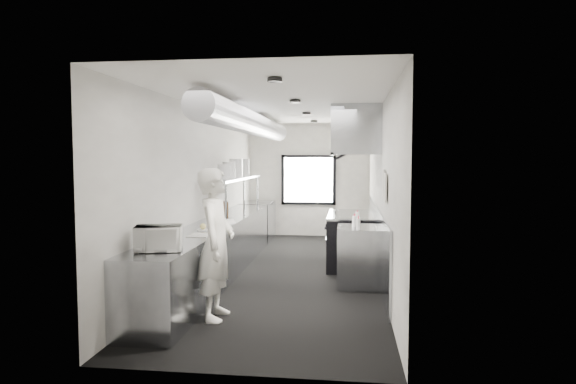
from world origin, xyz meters
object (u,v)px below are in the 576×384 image
(bottle_station, at_px, (359,256))
(squeeze_bottle_a, at_px, (358,224))
(plate_stack_b, at_px, (229,170))
(deli_tub_b, at_px, (164,239))
(line_cook, at_px, (216,244))
(squeeze_bottle_d, at_px, (355,220))
(range, at_px, (351,239))
(prep_counter, at_px, (216,250))
(plate_stack_c, at_px, (236,168))
(squeeze_bottle_e, at_px, (357,218))
(deli_tub_a, at_px, (164,238))
(squeeze_bottle_b, at_px, (358,223))
(small_plate, at_px, (203,230))
(cutting_board, at_px, (222,221))
(plate_stack_d, at_px, (244,167))
(far_work_table, at_px, (257,221))
(squeeze_bottle_c, at_px, (354,221))
(knife_block, at_px, (225,209))
(plate_stack_a, at_px, (224,172))
(pass_shelf, at_px, (234,179))
(microwave, at_px, (158,238))
(exhaust_hood, at_px, (355,133))

(bottle_station, bearing_deg, squeeze_bottle_a, -93.86)
(squeeze_bottle_a, bearing_deg, plate_stack_b, 145.54)
(deli_tub_b, bearing_deg, line_cook, -3.14)
(squeeze_bottle_d, bearing_deg, range, 92.24)
(prep_counter, xyz_separation_m, squeeze_bottle_d, (2.24, -0.07, 0.53))
(bottle_station, height_order, plate_stack_b, plate_stack_b)
(plate_stack_b, height_order, plate_stack_c, plate_stack_c)
(line_cook, relative_size, squeeze_bottle_a, 11.45)
(squeeze_bottle_e, bearing_deg, deli_tub_b, -139.75)
(deli_tub_a, relative_size, plate_stack_b, 0.41)
(plate_stack_c, xyz_separation_m, squeeze_bottle_b, (2.31, -1.98, -0.77))
(small_plate, height_order, squeeze_bottle_e, squeeze_bottle_e)
(line_cook, height_order, cutting_board, line_cook)
(prep_counter, bearing_deg, small_plate, -86.49)
(cutting_board, distance_m, plate_stack_c, 1.73)
(plate_stack_d, bearing_deg, deli_tub_a, -91.77)
(far_work_table, relative_size, squeeze_bottle_c, 7.27)
(squeeze_bottle_b, bearing_deg, squeeze_bottle_e, 90.75)
(bottle_station, bearing_deg, line_cook, -134.69)
(line_cook, height_order, deli_tub_a, line_cook)
(line_cook, distance_m, plate_stack_c, 3.73)
(deli_tub_b, distance_m, knife_block, 2.85)
(plate_stack_a, height_order, squeeze_bottle_a, plate_stack_a)
(plate_stack_a, relative_size, squeeze_bottle_b, 1.62)
(prep_counter, relative_size, plate_stack_a, 22.50)
(line_cook, relative_size, plate_stack_c, 5.08)
(bottle_station, relative_size, squeeze_bottle_a, 5.64)
(bottle_station, relative_size, squeeze_bottle_d, 5.67)
(deli_tub_b, height_order, plate_stack_a, plate_stack_a)
(plate_stack_a, bearing_deg, squeeze_bottle_a, -27.70)
(bottle_station, bearing_deg, far_work_table, 120.53)
(pass_shelf, bearing_deg, squeeze_bottle_c, -36.80)
(bottle_station, distance_m, deli_tub_b, 3.02)
(cutting_board, bearing_deg, plate_stack_d, 92.64)
(far_work_table, xyz_separation_m, plate_stack_b, (-0.04, -2.60, 1.27))
(pass_shelf, xyz_separation_m, deli_tub_a, (-0.11, -3.36, -0.59))
(deli_tub_a, bearing_deg, microwave, -74.23)
(deli_tub_a, distance_m, plate_stack_c, 3.57)
(exhaust_hood, relative_size, squeeze_bottle_b, 13.36)
(plate_stack_a, height_order, plate_stack_b, plate_stack_b)
(plate_stack_a, distance_m, squeeze_bottle_d, 2.52)
(range, xyz_separation_m, plate_stack_a, (-2.23, -0.47, 1.23))
(squeeze_bottle_c, bearing_deg, far_work_table, 119.73)
(exhaust_hood, relative_size, plate_stack_d, 6.18)
(range, bearing_deg, microwave, -121.09)
(exhaust_hood, distance_m, squeeze_bottle_a, 2.20)
(cutting_board, xyz_separation_m, squeeze_bottle_b, (2.21, -0.47, 0.07))
(far_work_table, distance_m, squeeze_bottle_c, 4.52)
(microwave, height_order, squeeze_bottle_a, microwave)
(squeeze_bottle_d, bearing_deg, far_work_table, 120.69)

